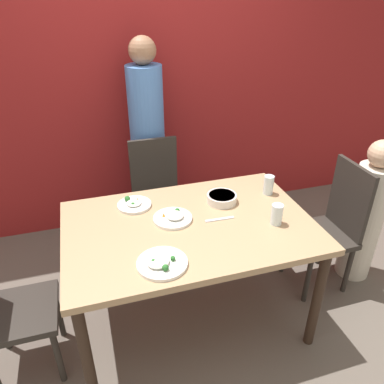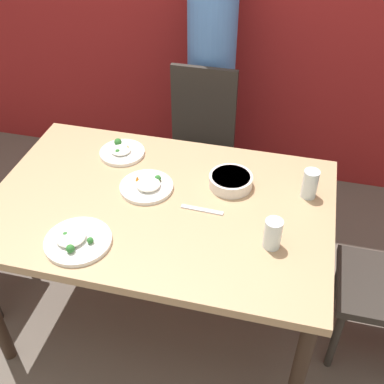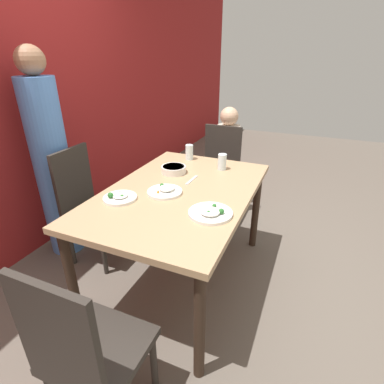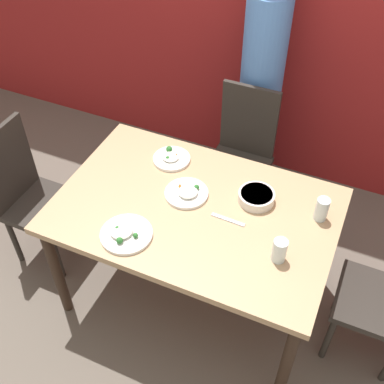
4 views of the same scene
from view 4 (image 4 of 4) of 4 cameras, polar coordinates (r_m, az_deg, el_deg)
ground_plane at (r=3.10m, az=0.31°, el=-11.70°), size 10.00×10.00×0.00m
dining_table at (r=2.56m, az=0.37°, el=-3.15°), size 1.45×0.95×0.77m
chair_adult_spot at (r=3.25m, az=5.86°, el=4.61°), size 0.40×0.40×0.95m
chair_empty_left at (r=3.11m, az=-18.58°, el=-0.22°), size 0.40×0.40×0.95m
person_adult at (r=3.31m, az=8.05°, el=11.58°), size 0.28×0.28×1.67m
bowl_curry at (r=2.53m, az=7.64°, el=-0.55°), size 0.19×0.19×0.05m
plate_rice_adult at (r=2.38m, az=-7.94°, el=-4.89°), size 0.26×0.26×0.05m
plate_rice_child at (r=2.76m, az=-2.47°, el=4.04°), size 0.21×0.21×0.05m
plate_noodles at (r=2.55m, az=-0.60°, el=-0.10°), size 0.23×0.23×0.05m
glass_water_tall at (r=2.49m, az=15.13°, el=-1.98°), size 0.07×0.07×0.13m
glass_water_short at (r=2.27m, az=10.33°, el=-6.82°), size 0.07×0.07×0.13m
fork_steel at (r=2.44m, az=4.30°, el=-3.29°), size 0.18×0.03×0.01m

